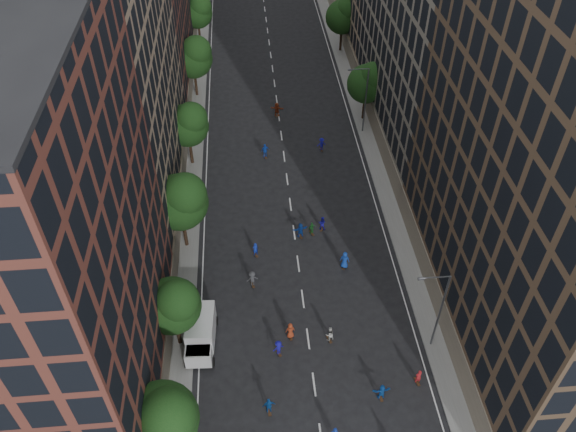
% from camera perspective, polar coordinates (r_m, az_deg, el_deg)
% --- Properties ---
extents(ground, '(240.00, 240.00, 0.00)m').
position_cam_1_polar(ground, '(69.25, -0.37, 5.84)').
color(ground, black).
rests_on(ground, ground).
extents(sidewalk_left, '(4.00, 105.00, 0.15)m').
position_cam_1_polar(sidewalk_left, '(75.62, -10.04, 8.74)').
color(sidewalk_left, slate).
rests_on(sidewalk_left, ground).
extents(sidewalk_right, '(4.00, 105.00, 0.15)m').
position_cam_1_polar(sidewalk_right, '(76.94, 8.25, 9.61)').
color(sidewalk_right, slate).
rests_on(sidewalk_right, ground).
extents(bldg_left_a, '(14.00, 22.00, 30.00)m').
position_cam_1_polar(bldg_left_a, '(40.15, -25.03, -3.66)').
color(bldg_left_a, brown).
rests_on(bldg_left_a, ground).
extents(bldg_left_b, '(14.00, 26.00, 34.00)m').
position_cam_1_polar(bldg_left_b, '(57.86, -19.84, 15.13)').
color(bldg_left_b, '#887159').
rests_on(bldg_left_b, ground).
extents(bldg_right_b, '(14.00, 28.00, 33.00)m').
position_cam_1_polar(bldg_right_b, '(68.40, 16.37, 19.62)').
color(bldg_right_b, '#6E675B').
rests_on(bldg_right_b, ground).
extents(tree_left_0, '(5.20, 5.20, 8.83)m').
position_cam_1_polar(tree_left_0, '(40.92, -12.55, -19.40)').
color(tree_left_0, black).
rests_on(tree_left_0, ground).
extents(tree_left_1, '(4.80, 4.80, 8.21)m').
position_cam_1_polar(tree_left_1, '(46.77, -11.53, -8.77)').
color(tree_left_1, black).
rests_on(tree_left_1, ground).
extents(tree_left_2, '(5.60, 5.60, 9.45)m').
position_cam_1_polar(tree_left_2, '(54.51, -10.80, 1.62)').
color(tree_left_2, black).
rests_on(tree_left_2, ground).
extents(tree_left_3, '(5.00, 5.00, 8.58)m').
position_cam_1_polar(tree_left_3, '(66.03, -10.08, 9.24)').
color(tree_left_3, black).
rests_on(tree_left_3, ground).
extents(tree_left_4, '(5.40, 5.40, 9.08)m').
position_cam_1_polar(tree_left_4, '(79.74, -9.55, 15.72)').
color(tree_left_4, black).
rests_on(tree_left_4, ground).
extents(tree_left_5, '(4.80, 4.80, 8.33)m').
position_cam_1_polar(tree_left_5, '(94.47, -9.13, 19.87)').
color(tree_left_5, black).
rests_on(tree_left_5, ground).
extents(tree_right_a, '(5.00, 5.00, 8.39)m').
position_cam_1_polar(tree_right_a, '(74.27, 8.15, 13.34)').
color(tree_right_a, black).
rests_on(tree_right_a, ground).
extents(tree_right_b, '(5.20, 5.20, 8.83)m').
position_cam_1_polar(tree_right_b, '(91.75, 5.70, 19.66)').
color(tree_right_b, black).
rests_on(tree_right_b, ground).
extents(streetlamp_near, '(2.64, 0.22, 9.06)m').
position_cam_1_polar(streetlamp_near, '(47.70, 15.04, -9.00)').
color(streetlamp_near, '#595B60').
rests_on(streetlamp_near, ground).
extents(streetlamp_far, '(2.64, 0.22, 9.06)m').
position_cam_1_polar(streetlamp_far, '(71.88, 7.74, 11.90)').
color(streetlamp_far, '#595B60').
rests_on(streetlamp_far, ground).
extents(cargo_van, '(2.75, 5.39, 2.80)m').
position_cam_1_polar(cargo_van, '(49.73, -8.88, -11.68)').
color(cargo_van, silver).
rests_on(cargo_van, ground).
extents(skater_3, '(1.16, 0.95, 1.56)m').
position_cam_1_polar(skater_3, '(49.15, -0.99, -13.25)').
color(skater_3, '#14118D').
rests_on(skater_3, ground).
extents(skater_4, '(1.07, 0.55, 1.76)m').
position_cam_1_polar(skater_4, '(46.28, -1.95, -18.72)').
color(skater_4, navy).
rests_on(skater_4, ground).
extents(skater_5, '(1.53, 0.61, 1.61)m').
position_cam_1_polar(skater_5, '(47.52, 9.49, -17.22)').
color(skater_5, '#144CA7').
rests_on(skater_5, ground).
extents(skater_6, '(0.91, 0.67, 1.70)m').
position_cam_1_polar(skater_6, '(50.07, 0.24, -11.59)').
color(skater_6, maroon).
rests_on(skater_6, ground).
extents(skater_7, '(0.64, 0.48, 1.57)m').
position_cam_1_polar(skater_7, '(48.83, 13.10, -15.62)').
color(skater_7, '#AB1C21').
rests_on(skater_7, ground).
extents(skater_8, '(0.94, 0.83, 1.61)m').
position_cam_1_polar(skater_8, '(50.04, 4.25, -11.90)').
color(skater_8, '#B5B5B1').
rests_on(skater_8, ground).
extents(skater_9, '(1.25, 0.88, 1.75)m').
position_cam_1_polar(skater_9, '(53.86, -3.64, -6.41)').
color(skater_9, '#39393D').
rests_on(skater_9, ground).
extents(skater_10, '(0.95, 0.67, 1.49)m').
position_cam_1_polar(skater_10, '(58.79, 2.44, -1.26)').
color(skater_10, '#1C5E23').
rests_on(skater_10, ground).
extents(skater_11, '(1.68, 0.89, 1.73)m').
position_cam_1_polar(skater_11, '(58.35, 1.27, -1.48)').
color(skater_11, '#123894').
rests_on(skater_11, ground).
extents(skater_12, '(1.09, 0.89, 1.94)m').
position_cam_1_polar(skater_12, '(55.52, 5.77, -4.50)').
color(skater_12, '#1339A0').
rests_on(skater_12, ground).
extents(skater_13, '(0.68, 0.58, 1.59)m').
position_cam_1_polar(skater_13, '(56.59, -3.34, -3.41)').
color(skater_13, '#152DAC').
rests_on(skater_13, ground).
extents(skater_14, '(0.96, 0.86, 1.63)m').
position_cam_1_polar(skater_14, '(59.29, 3.47, -0.76)').
color(skater_14, '#171293').
rests_on(skater_14, ground).
extents(skater_15, '(1.17, 0.79, 1.68)m').
position_cam_1_polar(skater_15, '(70.35, 3.42, 7.27)').
color(skater_15, '#1614A3').
rests_on(skater_15, ground).
extents(skater_16, '(1.17, 0.76, 1.85)m').
position_cam_1_polar(skater_16, '(69.03, -2.34, 6.62)').
color(skater_16, blue).
rests_on(skater_16, ground).
extents(skater_17, '(1.88, 1.00, 1.93)m').
position_cam_1_polar(skater_17, '(76.68, -1.13, 10.74)').
color(skater_17, '#9E391A').
rests_on(skater_17, ground).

